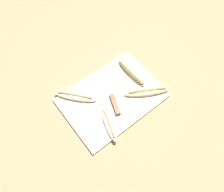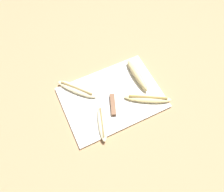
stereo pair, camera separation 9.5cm
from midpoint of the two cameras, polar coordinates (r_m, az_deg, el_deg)
ground_plane at (r=0.96m, az=2.79°, el=-0.87°), size 4.00×4.00×0.00m
cutting_board at (r=0.96m, az=2.81°, el=-0.71°), size 0.42×0.30×0.01m
knife at (r=0.94m, az=2.99°, el=-1.37°), size 0.10×0.22×0.02m
banana_golden_short at (r=0.96m, az=12.15°, el=-0.88°), size 0.20×0.14×0.02m
banana_bright_far at (r=0.89m, az=0.43°, el=-7.34°), size 0.08×0.16×0.02m
banana_cream_curved at (r=0.97m, az=-6.47°, el=1.52°), size 0.15×0.17×0.02m
banana_spotted_left at (r=1.00m, az=9.31°, el=5.13°), size 0.04×0.18×0.04m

